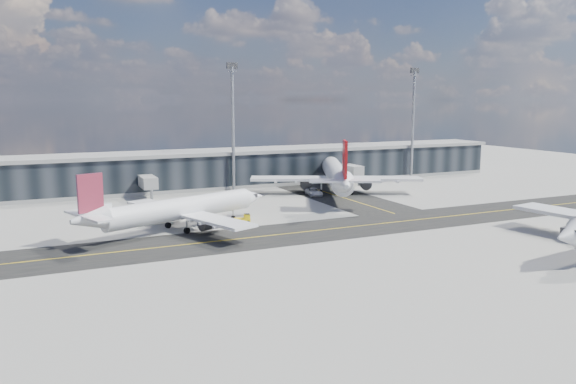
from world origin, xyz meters
The scene contains 8 objects.
ground centered at (0.00, 0.00, 0.00)m, with size 300.00×300.00×0.00m, color gray.
taxiway_lanes centered at (3.91, 10.74, 0.01)m, with size 180.00×63.00×0.03m.
terminal_concourse centered at (0.04, 54.93, 4.09)m, with size 152.00×19.80×8.80m.
floodlight_masts centered at (0.00, 48.00, 15.61)m, with size 102.50×0.70×28.90m.
airliner_af centered at (-21.27, 13.23, 3.47)m, with size 34.37×29.71×10.51m.
airliner_redtail centered at (18.58, 32.90, 4.38)m, with size 36.69×42.54×13.25m.
baggage_tug centered at (-10.09, 13.71, 0.81)m, with size 2.79×1.81×1.62m.
service_van centered at (13.54, 33.85, 0.82)m, with size 2.71×5.87×1.63m, color white.
Camera 1 is at (-41.78, -73.69, 20.63)m, focal length 35.00 mm.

